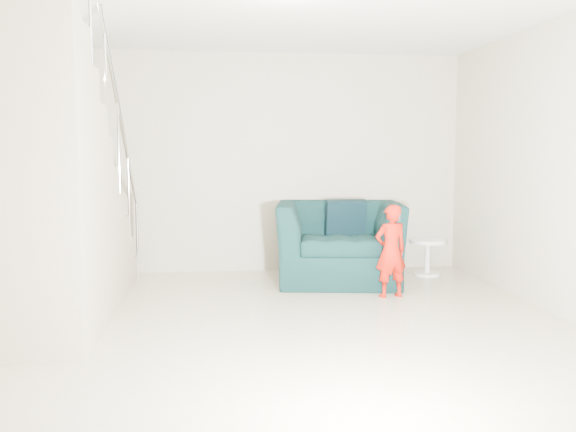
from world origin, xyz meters
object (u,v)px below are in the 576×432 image
object	(u,v)px
toddler	(391,251)
side_table	(427,251)
armchair	(339,242)
staircase	(47,216)

from	to	relation	value
toddler	side_table	world-z (taller)	toddler
toddler	side_table	size ratio (longest dim) A/B	2.18
toddler	armchair	bearing A→B (deg)	-77.38
toddler	staircase	world-z (taller)	staircase
side_table	armchair	bearing A→B (deg)	-169.71
armchair	toddler	distance (m)	0.90
armchair	toddler	size ratio (longest dim) A/B	1.47
armchair	staircase	xyz separation A→B (m)	(-2.83, -1.45, 0.49)
armchair	toddler	bearing A→B (deg)	-56.78
side_table	toddler	bearing A→B (deg)	-126.42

